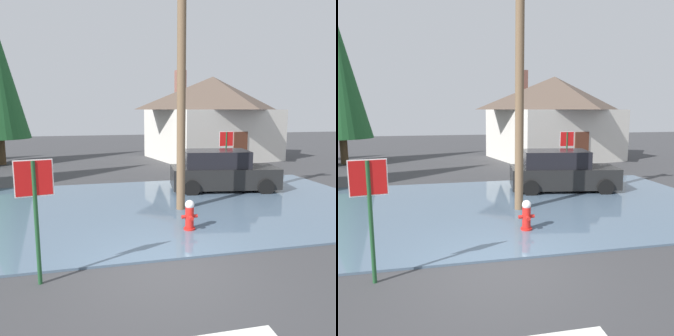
% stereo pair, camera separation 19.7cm
% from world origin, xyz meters
% --- Properties ---
extents(ground_plane, '(80.00, 80.00, 0.10)m').
position_xyz_m(ground_plane, '(0.00, 0.00, -0.05)').
color(ground_plane, '#38383A').
extents(flood_puddle, '(13.78, 8.46, 0.06)m').
position_xyz_m(flood_puddle, '(1.72, 4.56, 0.03)').
color(flood_puddle, '#4C6075').
rests_on(flood_puddle, ground).
extents(stop_sign_near, '(0.68, 0.13, 2.41)m').
position_xyz_m(stop_sign_near, '(-2.48, -0.08, 1.71)').
color(stop_sign_near, '#1E4C28').
rests_on(stop_sign_near, ground).
extents(fire_hydrant, '(0.44, 0.38, 0.89)m').
position_xyz_m(fire_hydrant, '(1.16, 2.08, 0.43)').
color(fire_hydrant, red).
rests_on(fire_hydrant, ground).
extents(utility_pole, '(1.60, 0.28, 8.19)m').
position_xyz_m(utility_pole, '(1.46, 4.09, 4.27)').
color(utility_pole, brown).
rests_on(utility_pole, ground).
extents(stop_sign_far, '(0.76, 0.08, 2.22)m').
position_xyz_m(stop_sign_far, '(5.46, 9.92, 1.58)').
color(stop_sign_far, '#1E4C28').
rests_on(stop_sign_far, ground).
extents(house, '(9.23, 8.41, 5.91)m').
position_xyz_m(house, '(6.86, 15.84, 2.85)').
color(house, beige).
rests_on(house, ground).
extents(parked_car, '(4.52, 2.51, 1.67)m').
position_xyz_m(parked_car, '(3.87, 6.52, 0.80)').
color(parked_car, black).
rests_on(parked_car, ground).
extents(pine_tree_far_center, '(3.56, 3.56, 8.89)m').
position_xyz_m(pine_tree_far_center, '(-6.54, 16.14, 5.23)').
color(pine_tree_far_center, '#4C3823').
rests_on(pine_tree_far_center, ground).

